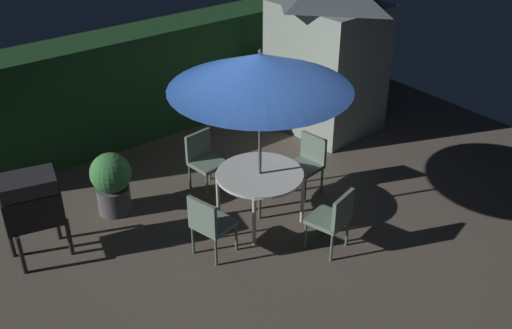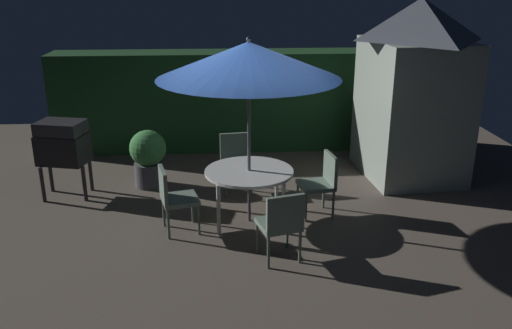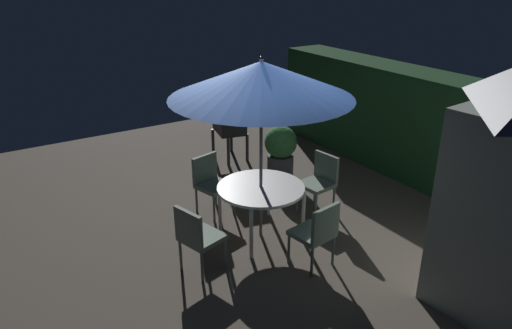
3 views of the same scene
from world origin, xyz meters
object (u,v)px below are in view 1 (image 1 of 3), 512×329
at_px(patio_umbrella, 260,72).
at_px(bbq_grill, 32,201).
at_px(chair_near_shed, 308,161).
at_px(patio_table, 260,177).
at_px(chair_toward_house, 333,217).
at_px(potted_plant_by_shed, 112,181).
at_px(chair_toward_hedge, 209,222).
at_px(garden_shed, 327,47).
at_px(chair_far_side, 204,157).

relative_size(patio_umbrella, bbq_grill, 2.11).
height_order(patio_umbrella, chair_near_shed, patio_umbrella).
relative_size(patio_umbrella, chair_near_shed, 2.81).
bearing_deg(patio_table, patio_umbrella, -90.90).
xyz_separation_m(patio_umbrella, chair_toward_house, (0.32, -1.14, -1.72)).
height_order(bbq_grill, potted_plant_by_shed, bbq_grill).
xyz_separation_m(patio_table, patio_umbrella, (-0.00, -0.00, 1.54)).
distance_m(chair_near_shed, chair_toward_hedge, 2.09).
bearing_deg(patio_table, chair_toward_house, -74.51).
relative_size(garden_shed, chair_far_side, 3.25).
xyz_separation_m(patio_umbrella, bbq_grill, (-2.76, 1.08, -1.39)).
height_order(patio_table, bbq_grill, bbq_grill).
xyz_separation_m(garden_shed, patio_table, (-2.79, -1.69, -0.80)).
bearing_deg(chair_toward_house, potted_plant_by_shed, 125.89).
bearing_deg(chair_near_shed, chair_toward_hedge, -168.51).
relative_size(chair_far_side, chair_toward_house, 1.00).
bearing_deg(chair_near_shed, chair_far_side, 138.90).
height_order(chair_near_shed, chair_toward_house, same).
relative_size(chair_near_shed, chair_far_side, 1.00).
xyz_separation_m(garden_shed, chair_toward_hedge, (-3.81, -1.94, -0.97)).
xyz_separation_m(patio_table, chair_near_shed, (1.03, 0.16, -0.17)).
bearing_deg(bbq_grill, garden_shed, 6.25).
distance_m(patio_umbrella, chair_far_side, 2.09).
distance_m(garden_shed, patio_table, 3.36).
bearing_deg(bbq_grill, chair_toward_hedge, -37.35).
distance_m(patio_umbrella, bbq_grill, 3.28).
distance_m(patio_umbrella, chair_toward_house, 2.08).
xyz_separation_m(chair_far_side, potted_plant_by_shed, (-1.40, 0.25, -0.02)).
xyz_separation_m(bbq_grill, chair_toward_hedge, (1.75, -1.34, -0.33)).
bearing_deg(patio_table, potted_plant_by_shed, 137.14).
distance_m(bbq_grill, chair_near_shed, 3.92).
distance_m(garden_shed, bbq_grill, 5.63).
height_order(patio_umbrella, chair_far_side, patio_umbrella).
height_order(chair_near_shed, chair_far_side, same).
bearing_deg(potted_plant_by_shed, bbq_grill, -163.47).
bearing_deg(garden_shed, bbq_grill, -173.75).
height_order(patio_table, patio_umbrella, patio_umbrella).
height_order(garden_shed, patio_umbrella, garden_shed).
xyz_separation_m(garden_shed, chair_far_side, (-2.94, -0.50, -0.97)).
bearing_deg(potted_plant_by_shed, chair_far_side, -10.02).
distance_m(chair_far_side, chair_toward_hedge, 1.69).
height_order(chair_near_shed, chair_toward_hedge, same).
bearing_deg(chair_toward_hedge, patio_umbrella, 14.24).
relative_size(patio_table, potted_plant_by_shed, 1.30).
xyz_separation_m(chair_near_shed, chair_toward_house, (-0.72, -1.30, 0.00)).
height_order(patio_table, chair_near_shed, chair_near_shed).
distance_m(garden_shed, chair_toward_hedge, 4.38).
distance_m(chair_toward_house, potted_plant_by_shed, 3.18).
relative_size(patio_umbrella, chair_toward_house, 2.81).
bearing_deg(patio_umbrella, patio_table, 89.10).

